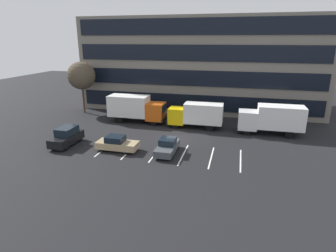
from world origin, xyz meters
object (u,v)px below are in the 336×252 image
Objects in this scene: box_truck_yellow at (196,114)px; suv_black at (67,137)px; box_truck_white at (272,118)px; sedan_charcoal at (167,146)px; sedan_tan at (117,144)px; bare_tree at (81,76)px; box_truck_orange at (136,107)px.

box_truck_yellow is 1.62× the size of suv_black.
box_truck_white is 1.77× the size of suv_black.
suv_black is (-12.77, -9.60, -0.89)m from box_truck_yellow.
sedan_charcoal is 0.97× the size of suv_black.
sedan_charcoal is at bearing 5.99° from sedan_tan.
suv_black is 15.12m from bare_tree.
box_truck_yellow is at bearing -11.25° from bare_tree.
suv_black reaches higher than sedan_charcoal.
box_truck_yellow is at bearing 55.05° from sedan_tan.
suv_black is at bearing -67.37° from bare_tree.
bare_tree is at bearing 142.57° from sedan_charcoal.
suv_black is at bearing 178.73° from sedan_tan.
sedan_tan reaches higher than sedan_charcoal.
box_truck_yellow is 16.00m from suv_black.
sedan_tan is 5.28m from sedan_charcoal.
bare_tree is at bearing 171.82° from box_truck_white.
sedan_charcoal is at bearing -54.53° from box_truck_orange.
sedan_tan is at bearing -49.32° from bare_tree.
box_truck_orange is at bearing 67.68° from suv_black.
bare_tree is at bearing 163.00° from box_truck_orange.
suv_black is (-4.21, -10.26, -1.12)m from box_truck_orange.
box_truck_orange is 11.15m from suv_black.
box_truck_orange is 1.88× the size of sedan_charcoal.
sedan_tan is at bearing -149.46° from box_truck_white.
sedan_tan is at bearing -124.95° from box_truck_yellow.
box_truck_orange reaches higher than sedan_tan.
box_truck_orange is 1.83× the size of sedan_tan.
sedan_charcoal is (-10.71, -8.87, -1.30)m from box_truck_white.
box_truck_white is 0.98× the size of bare_tree.
box_truck_yellow is 0.89× the size of box_truck_orange.
suv_black is 0.55× the size of bare_tree.
box_truck_white is at bearing 30.54° from sedan_tan.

